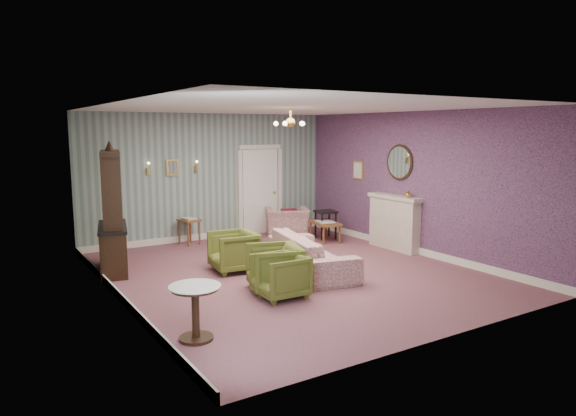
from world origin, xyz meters
TOP-DOWN VIEW (x-y plane):
  - floor at (0.00, 0.00)m, footprint 7.00×7.00m
  - ceiling at (0.00, 0.00)m, footprint 7.00×7.00m
  - wall_back at (0.00, 3.50)m, footprint 6.00×0.00m
  - wall_front at (0.00, -3.50)m, footprint 6.00×0.00m
  - wall_left at (-3.00, 0.00)m, footprint 0.00×7.00m
  - wall_right at (3.00, 0.00)m, footprint 0.00×7.00m
  - wall_right_floral at (2.98, 0.00)m, footprint 0.00×7.00m
  - door at (1.30, 3.46)m, footprint 1.12×0.12m
  - olive_chair_a at (-0.87, -1.09)m, footprint 0.69×0.73m
  - olive_chair_b at (-0.78, -0.77)m, footprint 0.94×0.97m
  - olive_chair_c at (-0.81, 0.64)m, footprint 0.80×0.84m
  - sofa_chintz at (0.37, -0.12)m, footprint 1.11×2.38m
  - wingback_chair at (1.74, 2.91)m, footprint 1.20×1.02m
  - dresser at (-2.65, 1.75)m, footprint 0.78×1.45m
  - fireplace at (2.86, 0.40)m, footprint 0.30×1.40m
  - mantel_vase at (2.84, 0.00)m, footprint 0.15×0.15m
  - oval_mirror at (2.96, 0.40)m, footprint 0.04×0.76m
  - framed_print at (2.97, 1.75)m, footprint 0.04×0.34m
  - coffee_table at (2.10, 1.84)m, footprint 0.67×0.97m
  - side_table_black at (2.26, 2.04)m, footprint 0.52×0.52m
  - pedestal_table at (-2.57, -1.94)m, footprint 0.74×0.74m
  - nesting_table at (-0.67, 3.15)m, footprint 0.45×0.53m
  - gilt_mirror_back at (-0.90, 3.46)m, footprint 0.28×0.06m
  - sconce_left at (-1.45, 3.44)m, footprint 0.16×0.12m
  - sconce_right at (-0.35, 3.44)m, footprint 0.16×0.12m
  - chandelier at (0.00, 0.00)m, footprint 0.56×0.56m
  - burgundy_cushion at (1.69, 2.76)m, footprint 0.41×0.28m

SIDE VIEW (x-z plane):
  - floor at x=0.00m, z-range 0.00..0.00m
  - coffee_table at x=2.10m, z-range 0.00..0.45m
  - nesting_table at x=-0.67m, z-range 0.00..0.61m
  - side_table_black at x=2.26m, z-range 0.00..0.66m
  - pedestal_table at x=-2.57m, z-range 0.00..0.69m
  - olive_chair_a at x=-0.87m, z-range 0.00..0.73m
  - olive_chair_c at x=-0.81m, z-range 0.00..0.79m
  - olive_chair_b at x=-0.78m, z-range 0.00..0.81m
  - wingback_chair at x=1.74m, z-range 0.00..0.88m
  - sofa_chintz at x=0.37m, z-range 0.00..0.90m
  - burgundy_cushion at x=1.69m, z-range 0.28..0.68m
  - fireplace at x=2.86m, z-range 0.00..1.16m
  - door at x=1.30m, z-range 0.00..2.16m
  - dresser at x=-2.65m, z-range 0.00..2.30m
  - mantel_vase at x=2.84m, z-range 1.16..1.31m
  - wall_back at x=0.00m, z-range -1.55..4.45m
  - wall_front at x=0.00m, z-range -1.55..4.45m
  - wall_left at x=-3.00m, z-range -2.05..4.95m
  - wall_right at x=3.00m, z-range -2.05..4.95m
  - wall_right_floral at x=2.98m, z-range -2.05..4.95m
  - framed_print at x=2.97m, z-range 1.39..1.81m
  - gilt_mirror_back at x=-0.90m, z-range 1.52..1.88m
  - sconce_left at x=-1.45m, z-range 1.55..1.85m
  - sconce_right at x=-0.35m, z-range 1.55..1.85m
  - oval_mirror at x=2.96m, z-range 1.43..2.27m
  - chandelier at x=0.00m, z-range 2.45..2.81m
  - ceiling at x=0.00m, z-range 2.90..2.90m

